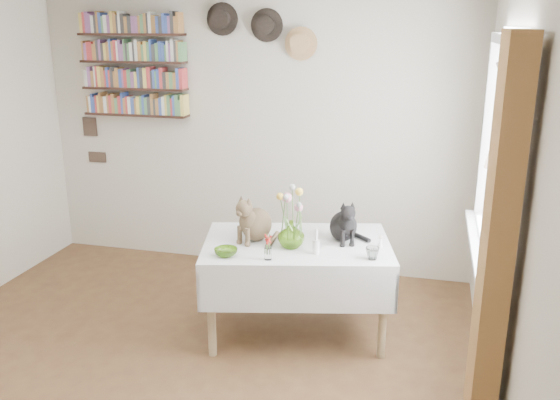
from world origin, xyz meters
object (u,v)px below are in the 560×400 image
(tabby_cat, at_px, (257,216))
(bookshelf_unit, at_px, (134,66))
(dining_table, at_px, (297,265))
(flower_vase, at_px, (291,234))
(black_cat, at_px, (343,219))

(tabby_cat, height_order, bookshelf_unit, bookshelf_unit)
(dining_table, height_order, bookshelf_unit, bookshelf_unit)
(tabby_cat, xyz_separation_m, bookshelf_unit, (-1.49, 1.13, 0.95))
(dining_table, relative_size, bookshelf_unit, 1.49)
(tabby_cat, distance_m, bookshelf_unit, 2.10)
(dining_table, bearing_deg, flower_vase, -100.19)
(black_cat, distance_m, flower_vase, 0.41)
(dining_table, distance_m, tabby_cat, 0.46)
(flower_vase, bearing_deg, bookshelf_unit, 145.32)
(dining_table, xyz_separation_m, black_cat, (0.31, 0.13, 0.34))
(tabby_cat, relative_size, flower_vase, 1.82)
(tabby_cat, relative_size, black_cat, 1.10)
(flower_vase, bearing_deg, tabby_cat, 161.22)
(dining_table, bearing_deg, bookshelf_unit, 147.92)
(black_cat, distance_m, bookshelf_unit, 2.52)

